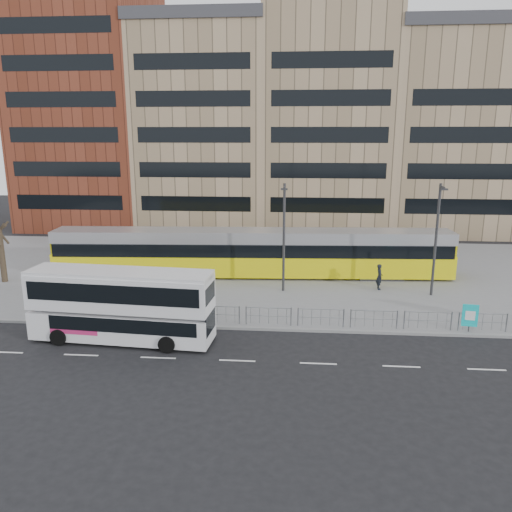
# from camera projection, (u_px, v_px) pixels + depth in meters

# --- Properties ---
(ground) EXTENTS (120.00, 120.00, 0.00)m
(ground) POSITION_uv_depth(u_px,v_px,m) (280.00, 331.00, 28.45)
(ground) COLOR black
(ground) RESTS_ON ground
(plaza) EXTENTS (64.00, 24.00, 0.15)m
(plaza) POSITION_uv_depth(u_px,v_px,m) (285.00, 273.00, 40.04)
(plaza) COLOR slate
(plaza) RESTS_ON ground
(kerb) EXTENTS (64.00, 0.25, 0.17)m
(kerb) POSITION_uv_depth(u_px,v_px,m) (280.00, 329.00, 28.48)
(kerb) COLOR gray
(kerb) RESTS_ON ground
(building_row) EXTENTS (70.40, 18.40, 31.20)m
(building_row) POSITION_uv_depth(u_px,v_px,m) (304.00, 116.00, 58.39)
(building_row) COLOR brown
(building_row) RESTS_ON ground
(pedestrian_barrier) EXTENTS (32.07, 0.07, 1.10)m
(pedestrian_barrier) POSITION_uv_depth(u_px,v_px,m) (316.00, 313.00, 28.54)
(pedestrian_barrier) COLOR gray
(pedestrian_barrier) RESTS_ON plaza
(road_markings) EXTENTS (62.00, 0.12, 0.01)m
(road_markings) POSITION_uv_depth(u_px,v_px,m) (298.00, 363.00, 24.50)
(road_markings) COLOR white
(road_markings) RESTS_ON ground
(double_decker_bus) EXTENTS (9.98, 3.07, 3.93)m
(double_decker_bus) POSITION_uv_depth(u_px,v_px,m) (121.00, 303.00, 26.66)
(double_decker_bus) COLOR silver
(double_decker_bus) RESTS_ON ground
(tram) EXTENTS (30.65, 4.54, 3.60)m
(tram) POSITION_uv_depth(u_px,v_px,m) (252.00, 253.00, 38.64)
(tram) COLOR yellow
(tram) RESTS_ON plaza
(ad_panel) EXTENTS (0.86, 0.18, 1.60)m
(ad_panel) POSITION_uv_depth(u_px,v_px,m) (470.00, 316.00, 27.75)
(ad_panel) COLOR #2D2D30
(ad_panel) RESTS_ON plaza
(pedestrian) EXTENTS (0.48, 0.69, 1.84)m
(pedestrian) POSITION_uv_depth(u_px,v_px,m) (379.00, 277.00, 35.36)
(pedestrian) COLOR black
(pedestrian) RESTS_ON plaza
(traffic_light_west) EXTENTS (0.21, 0.23, 3.10)m
(traffic_light_west) POSITION_uv_depth(u_px,v_px,m) (172.00, 289.00, 29.16)
(traffic_light_west) COLOR #2D2D30
(traffic_light_west) RESTS_ON plaza
(lamp_post_west) EXTENTS (0.45, 1.04, 7.55)m
(lamp_post_west) POSITION_uv_depth(u_px,v_px,m) (284.00, 233.00, 34.21)
(lamp_post_west) COLOR #2D2D30
(lamp_post_west) RESTS_ON plaza
(lamp_post_east) EXTENTS (0.45, 1.04, 7.65)m
(lamp_post_east) POSITION_uv_depth(u_px,v_px,m) (436.00, 235.00, 33.24)
(lamp_post_east) COLOR #2D2D30
(lamp_post_east) RESTS_ON plaza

